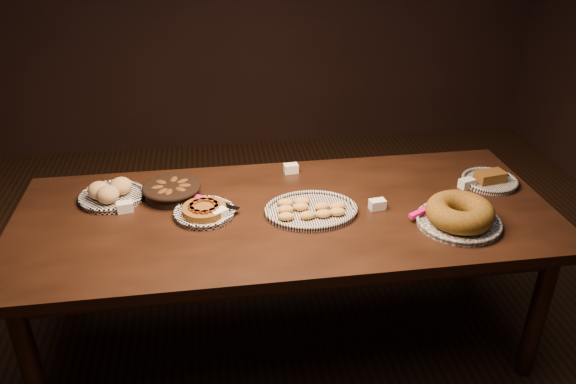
{
  "coord_description": "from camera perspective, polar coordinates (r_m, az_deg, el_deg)",
  "views": [
    {
      "loc": [
        -0.31,
        -2.13,
        2.03
      ],
      "look_at": [
        0.02,
        0.05,
        0.82
      ],
      "focal_mm": 35.0,
      "sensor_mm": 36.0,
      "label": 1
    }
  ],
  "objects": [
    {
      "name": "apple_tart_plate",
      "position": [
        2.49,
        -8.5,
        -1.91
      ],
      "size": [
        0.3,
        0.29,
        0.05
      ],
      "rotation": [
        0.0,
        0.0,
        0.04
      ],
      "color": "white",
      "rests_on": "buffet_table"
    },
    {
      "name": "loaf_plate",
      "position": [
        2.9,
        19.81,
        1.17
      ],
      "size": [
        0.27,
        0.27,
        0.06
      ],
      "rotation": [
        0.0,
        0.0,
        0.17
      ],
      "color": "black",
      "rests_on": "buffet_table"
    },
    {
      "name": "bundt_cake_plate",
      "position": [
        2.49,
        17.01,
        -2.23
      ],
      "size": [
        0.39,
        0.38,
        0.11
      ],
      "rotation": [
        0.0,
        0.0,
        -0.38
      ],
      "color": "black",
      "rests_on": "buffet_table"
    },
    {
      "name": "croissant_basket",
      "position": [
        2.65,
        -11.72,
        0.23
      ],
      "size": [
        0.3,
        0.3,
        0.07
      ],
      "rotation": [
        0.0,
        0.0,
        0.25
      ],
      "color": "black",
      "rests_on": "buffet_table"
    },
    {
      "name": "buffet_table",
      "position": [
        2.54,
        -0.2,
        -3.4
      ],
      "size": [
        2.4,
        1.0,
        0.75
      ],
      "color": "black",
      "rests_on": "ground"
    },
    {
      "name": "ground",
      "position": [
        2.96,
        -0.18,
        -14.58
      ],
      "size": [
        5.0,
        5.0,
        0.0
      ],
      "primitive_type": "plane",
      "color": "black",
      "rests_on": "ground"
    },
    {
      "name": "tent_cards",
      "position": [
        2.59,
        1.1,
        -0.26
      ],
      "size": [
        1.68,
        0.47,
        0.04
      ],
      "color": "white",
      "rests_on": "buffet_table"
    },
    {
      "name": "madeleine_platter",
      "position": [
        2.48,
        2.3,
        -1.83
      ],
      "size": [
        0.41,
        0.33,
        0.05
      ],
      "rotation": [
        0.0,
        0.0,
        0.38
      ],
      "color": "black",
      "rests_on": "buffet_table"
    },
    {
      "name": "bread_roll_plate",
      "position": [
        2.71,
        -17.57,
        -0.11
      ],
      "size": [
        0.3,
        0.3,
        0.09
      ],
      "rotation": [
        0.0,
        0.0,
        -0.13
      ],
      "color": "white",
      "rests_on": "buffet_table"
    }
  ]
}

